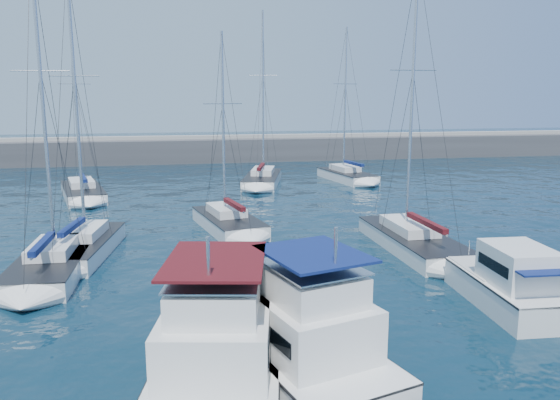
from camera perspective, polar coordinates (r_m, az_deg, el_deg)
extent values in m
plane|color=black|center=(23.91, 2.73, -10.67)|extent=(220.00, 220.00, 0.00)
cube|color=#424244|center=(74.20, -6.71, 4.86)|extent=(160.00, 6.00, 4.00)
cube|color=gray|center=(74.00, -6.75, 6.55)|extent=(160.00, 1.20, 0.50)
cube|color=silver|center=(18.25, -5.92, -16.55)|extent=(5.42, 10.54, 1.60)
cube|color=#262628|center=(17.92, -5.97, -14.42)|extent=(5.49, 10.56, 0.08)
cube|color=silver|center=(16.46, -6.50, -13.57)|extent=(3.86, 5.15, 1.60)
cube|color=black|center=(16.42, -6.51, -13.32)|extent=(3.74, 4.25, 0.45)
cube|color=silver|center=(15.79, -6.69, -9.74)|extent=(3.00, 3.66, 0.90)
cube|color=#470E12|center=(15.47, -6.77, -6.28)|extent=(3.39, 4.18, 0.08)
cube|color=silver|center=(18.44, 1.39, -16.19)|extent=(5.61, 8.98, 1.60)
cube|color=#262628|center=(18.11, 1.40, -14.08)|extent=(5.67, 9.00, 0.08)
cube|color=silver|center=(16.95, 3.09, -12.76)|extent=(3.86, 4.53, 1.60)
cube|color=black|center=(16.92, 3.09, -12.51)|extent=(3.70, 3.80, 0.45)
cube|color=silver|center=(16.32, 3.49, -8.99)|extent=(2.98, 3.25, 0.90)
cube|color=#0E1C52|center=(16.01, 3.53, -5.62)|extent=(3.37, 3.70, 0.08)
cube|color=silver|center=(25.36, 22.49, -9.28)|extent=(3.02, 6.54, 1.60)
cube|color=#262628|center=(25.12, 22.61, -7.67)|extent=(3.07, 6.54, 0.08)
cube|color=silver|center=(24.24, 23.66, -6.31)|extent=(2.40, 3.10, 1.60)
cube|color=black|center=(24.21, 23.68, -6.13)|extent=(2.41, 2.51, 0.45)
cube|color=#0E1C52|center=(23.21, 25.18, -6.41)|extent=(2.20, 2.08, 0.07)
cube|color=silver|center=(29.58, -22.73, -6.64)|extent=(3.18, 8.34, 1.30)
cube|color=#262628|center=(29.40, -22.82, -5.47)|extent=(3.24, 8.34, 0.06)
cube|color=silver|center=(29.80, -22.64, -4.60)|extent=(2.03, 3.66, 0.55)
cylinder|color=silver|center=(29.13, -23.57, 9.48)|extent=(0.18, 0.18, 14.13)
cylinder|color=silver|center=(28.01, -23.51, -4.46)|extent=(0.21, 4.14, 0.12)
cube|color=#0E1C52|center=(27.88, -23.59, -4.22)|extent=(0.43, 3.73, 0.28)
cube|color=white|center=(32.41, -20.01, -4.94)|extent=(4.07, 8.36, 1.30)
cube|color=#262628|center=(32.25, -20.08, -3.86)|extent=(4.13, 8.37, 0.06)
cube|color=white|center=(32.64, -19.86, -3.10)|extent=(2.41, 3.75, 0.55)
cylinder|color=silver|center=(32.04, -20.55, 9.57)|extent=(0.18, 0.18, 13.92)
cylinder|color=silver|center=(30.93, -20.83, -2.87)|extent=(0.67, 3.99, 0.12)
cube|color=#0E1C52|center=(30.81, -20.90, -2.64)|extent=(0.84, 3.63, 0.28)
cube|color=silver|center=(36.25, -5.39, -2.66)|extent=(4.47, 8.21, 1.30)
cube|color=#262628|center=(36.10, -5.41, -1.69)|extent=(4.53, 8.22, 0.06)
cube|color=silver|center=(36.49, -5.65, -1.04)|extent=(2.56, 3.72, 0.55)
cylinder|color=silver|center=(36.02, -5.97, 8.19)|extent=(0.18, 0.18, 11.31)
cylinder|color=silver|center=(34.84, -4.85, -0.68)|extent=(0.94, 3.82, 0.12)
cube|color=#470E12|center=(34.71, -4.81, -0.47)|extent=(1.08, 3.49, 0.28)
cube|color=silver|center=(32.55, 13.69, -4.51)|extent=(3.22, 9.65, 1.30)
cube|color=#262628|center=(32.39, 13.74, -3.44)|extent=(3.28, 9.65, 0.06)
cube|color=silver|center=(32.85, 13.32, -2.64)|extent=(2.07, 4.23, 0.55)
cylinder|color=silver|center=(32.29, 13.64, 10.48)|extent=(0.18, 0.18, 14.52)
cylinder|color=silver|center=(30.93, 14.94, -2.51)|extent=(0.18, 4.81, 0.12)
cube|color=#470E12|center=(30.81, 15.04, -2.28)|extent=(0.40, 4.33, 0.28)
cube|color=white|center=(50.27, -19.91, 0.56)|extent=(5.11, 9.56, 1.30)
cube|color=#262628|center=(50.17, -19.95, 1.27)|extent=(5.16, 9.58, 0.06)
cube|color=white|center=(50.68, -20.04, 1.72)|extent=(2.85, 4.34, 0.55)
cylinder|color=silver|center=(50.46, -20.60, 9.74)|extent=(0.18, 0.18, 13.77)
cylinder|color=silver|center=(48.69, -19.88, 2.04)|extent=(1.21, 4.45, 0.12)
cube|color=#0E1C52|center=(48.57, -19.88, 2.19)|extent=(1.33, 4.06, 0.28)
cube|color=white|center=(54.55, -1.84, 1.99)|extent=(5.43, 9.98, 1.30)
cube|color=#262628|center=(54.46, -1.84, 2.65)|extent=(5.49, 10.00, 0.06)
cube|color=white|center=(55.00, -1.78, 3.07)|extent=(3.01, 4.54, 0.55)
cylinder|color=silver|center=(54.83, -1.79, 11.28)|extent=(0.18, 0.18, 15.32)
cylinder|color=silver|center=(52.93, -2.01, 3.35)|extent=(1.33, 4.62, 0.12)
cube|color=#470E12|center=(52.82, -2.02, 3.50)|extent=(1.44, 4.22, 0.28)
cube|color=white|center=(57.21, 7.01, 2.33)|extent=(4.44, 8.64, 1.30)
cube|color=#262628|center=(57.12, 7.03, 2.96)|extent=(4.50, 8.65, 0.06)
cube|color=white|center=(57.52, 6.79, 3.34)|extent=(2.57, 3.89, 0.55)
cylinder|color=silver|center=(57.30, 6.81, 10.56)|extent=(0.18, 0.18, 14.05)
cylinder|color=silver|center=(55.93, 7.65, 3.67)|extent=(0.86, 4.07, 0.12)
cube|color=#0E1C52|center=(55.82, 7.70, 3.81)|extent=(1.01, 3.71, 0.28)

